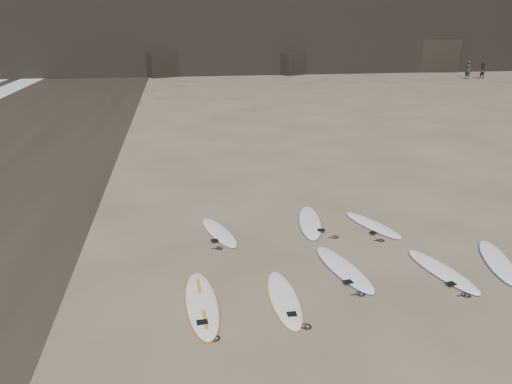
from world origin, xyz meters
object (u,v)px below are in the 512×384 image
surfboard_3 (442,271)px  surfboard_1 (284,298)px  surfboard_2 (344,268)px  surfboard_4 (498,261)px  surfboard_6 (310,222)px  surfboard_0 (202,303)px  surfboard_7 (373,225)px  person_b (482,71)px  surfboard_5 (219,232)px  person_a (468,70)px

surfboard_3 → surfboard_1: bearing=177.0°
surfboard_2 → surfboard_4: surfboard_2 is taller
surfboard_3 → surfboard_6: size_ratio=0.93×
surfboard_0 → surfboard_7: surfboard_0 is taller
surfboard_2 → surfboard_6: (-0.05, 2.93, 0.00)m
surfboard_1 → surfboard_2: (1.68, 1.09, 0.00)m
surfboard_7 → person_b: bearing=33.4°
surfboard_2 → surfboard_4: (3.85, -0.24, -0.00)m
surfboard_1 → surfboard_3: same height
surfboard_1 → person_b: size_ratio=1.49×
surfboard_4 → surfboard_7: surfboard_4 is taller
surfboard_7 → surfboard_5: bearing=157.1°
surfboard_6 → person_b: size_ratio=1.61×
surfboard_1 → surfboard_2: surfboard_2 is taller
surfboard_1 → surfboard_3: bearing=9.9°
surfboard_2 → person_b: (26.88, 36.91, 0.75)m
surfboard_7 → person_a: bearing=35.2°
surfboard_0 → surfboard_1: 1.74m
surfboard_3 → surfboard_7: size_ratio=1.06×
surfboard_5 → surfboard_2: bearing=-59.9°
surfboard_6 → surfboard_7: bearing=-5.0°
person_b → surfboard_1: bearing=-60.5°
surfboard_0 → surfboard_2: (3.42, 1.02, -0.00)m
surfboard_4 → surfboard_5: surfboard_4 is taller
surfboard_4 → person_b: 43.72m
surfboard_1 → person_b: (28.57, 38.00, 0.76)m
surfboard_2 → surfboard_4: bearing=-14.5°
surfboard_0 → surfboard_2: bearing=14.1°
surfboard_6 → person_a: person_a is taller
surfboard_2 → surfboard_5: bearing=125.2°
surfboard_6 → surfboard_7: size_ratio=1.13×
surfboard_3 → surfboard_5: surfboard_3 is taller
surfboard_7 → person_a: size_ratio=1.24×
surfboard_0 → surfboard_4: bearing=3.7°
surfboard_5 → person_a: bearing=34.7°
surfboard_3 → person_b: 44.78m
surfboard_6 → surfboard_1: bearing=-101.4°
surfboard_4 → surfboard_1: bearing=-153.9°
surfboard_1 → surfboard_4: 5.60m
surfboard_2 → surfboard_5: (-2.74, 2.63, -0.01)m
surfboard_0 → person_b: size_ratio=1.69×
surfboard_3 → surfboard_7: (-0.56, 2.91, -0.00)m
surfboard_1 → surfboard_4: surfboard_4 is taller
surfboard_1 → person_b: person_b is taller
surfboard_5 → person_a: person_a is taller
surfboard_6 → person_b: 43.37m
surfboard_3 → surfboard_7: bearing=89.1°
surfboard_6 → person_b: person_b is taller
surfboard_3 → person_b: person_b is taller
surfboard_0 → surfboard_7: bearing=31.6°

